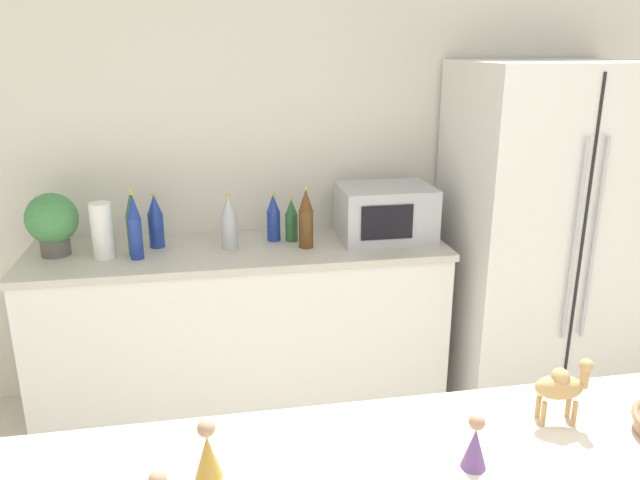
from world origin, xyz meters
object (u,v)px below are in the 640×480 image
object	(u,v)px
back_bottle_5	(306,219)
back_bottle_6	(273,218)
refrigerator	(541,236)
camel_figurine	(562,386)
back_bottle_0	(291,220)
back_bottle_1	(156,221)
wise_man_figurine_crimson	(476,445)
paper_towel_roll	(102,231)
back_bottle_3	(229,223)
back_bottle_2	(135,228)
back_bottle_4	(133,223)
wise_man_figurine_blue	(208,453)
microwave	(385,212)
potted_plant	(52,221)

from	to	relation	value
back_bottle_5	back_bottle_6	xyz separation A→B (m)	(-0.15, 0.14, -0.03)
refrigerator	camel_figurine	distance (m)	1.99
back_bottle_0	back_bottle_1	bearing A→B (deg)	178.68
wise_man_figurine_crimson	back_bottle_6	bearing A→B (deg)	96.06
paper_towel_roll	back_bottle_3	xyz separation A→B (m)	(0.60, 0.03, -0.00)
back_bottle_1	back_bottle_5	distance (m)	0.75
camel_figurine	back_bottle_2	bearing A→B (deg)	123.62
back_bottle_1	refrigerator	bearing A→B (deg)	-4.87
back_bottle_5	wise_man_figurine_crimson	bearing A→B (deg)	-87.94
back_bottle_4	wise_man_figurine_blue	size ratio (longest dim) A/B	2.34
microwave	wise_man_figurine_crimson	bearing A→B (deg)	-100.46
refrigerator	camel_figurine	bearing A→B (deg)	-118.17
potted_plant	back_bottle_3	distance (m)	0.84
back_bottle_2	back_bottle_6	bearing A→B (deg)	14.21
back_bottle_1	camel_figurine	distance (m)	2.20
back_bottle_0	refrigerator	bearing A→B (deg)	-6.69
back_bottle_5	paper_towel_roll	bearing A→B (deg)	178.99
back_bottle_2	back_bottle_3	bearing A→B (deg)	9.72
back_bottle_5	camel_figurine	distance (m)	1.81
back_bottle_0	back_bottle_4	distance (m)	0.79
back_bottle_1	back_bottle_3	distance (m)	0.37
microwave	wise_man_figurine_blue	xyz separation A→B (m)	(-0.93, -1.91, 0.04)
refrigerator	microwave	xyz separation A→B (m)	(-0.84, 0.11, 0.14)
potted_plant	camel_figurine	xyz separation A→B (m)	(1.56, -1.87, 0.04)
back_bottle_2	microwave	bearing A→B (deg)	4.77
back_bottle_2	back_bottle_4	bearing A→B (deg)	102.87
back_bottle_0	back_bottle_4	bearing A→B (deg)	-174.21
microwave	back_bottle_1	distance (m)	1.18
back_bottle_1	back_bottle_4	world-z (taller)	back_bottle_4
back_bottle_6	potted_plant	bearing A→B (deg)	-177.71
back_bottle_6	wise_man_figurine_blue	bearing A→B (deg)	-100.06
potted_plant	wise_man_figurine_crimson	world-z (taller)	potted_plant
back_bottle_0	back_bottle_3	xyz separation A→B (m)	(-0.32, -0.08, 0.02)
wise_man_figurine_blue	wise_man_figurine_crimson	size ratio (longest dim) A/B	1.07
camel_figurine	back_bottle_5	bearing A→B (deg)	100.76
paper_towel_roll	camel_figurine	size ratio (longest dim) A/B	1.61
back_bottle_3	back_bottle_1	bearing A→B (deg)	165.61
back_bottle_0	back_bottle_5	world-z (taller)	back_bottle_5
back_bottle_0	back_bottle_6	size ratio (longest dim) A/B	0.91
back_bottle_1	wise_man_figurine_blue	world-z (taller)	back_bottle_1
back_bottle_3	back_bottle_6	bearing A→B (deg)	22.28
paper_towel_roll	back_bottle_4	world-z (taller)	back_bottle_4
back_bottle_0	back_bottle_5	xyz separation A→B (m)	(0.06, -0.12, 0.04)
back_bottle_3	back_bottle_4	world-z (taller)	back_bottle_4
paper_towel_roll	back_bottle_1	size ratio (longest dim) A/B	0.96
back_bottle_1	wise_man_figurine_blue	bearing A→B (deg)	-82.98
back_bottle_4	back_bottle_2	bearing A→B (deg)	-77.13
back_bottle_3	wise_man_figurine_blue	bearing A→B (deg)	-93.60
microwave	paper_towel_roll	bearing A→B (deg)	-177.64
paper_towel_roll	back_bottle_2	xyz separation A→B (m)	(0.16, -0.05, 0.02)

